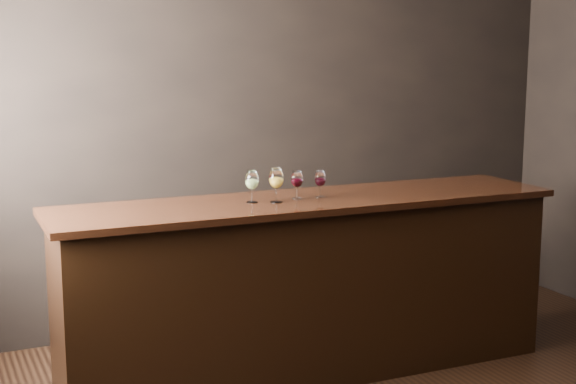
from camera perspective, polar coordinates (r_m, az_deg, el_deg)
name	(u,v)px	position (r m, az deg, el deg)	size (l,w,h in m)	color
room_shell	(391,96)	(4.03, 7.31, 6.78)	(5.02, 4.52, 2.81)	black
bar_counter	(309,289)	(5.11, 1.49, -6.92)	(3.11, 0.67, 1.09)	black
bar_top	(309,202)	(4.98, 1.51, -0.68)	(3.22, 0.75, 0.04)	black
back_bar_shelf	(234,278)	(5.93, -3.84, -6.10)	(2.19, 0.40, 0.79)	black
glass_white	(252,181)	(4.82, -2.58, 0.80)	(0.08, 0.08, 0.20)	white
glass_amber	(276,179)	(4.82, -0.84, 0.92)	(0.09, 0.09, 0.21)	white
glass_red_a	(297,180)	(4.94, 0.64, 0.88)	(0.08, 0.08, 0.18)	white
glass_red_b	(320,179)	(5.00, 2.31, 0.92)	(0.07, 0.07, 0.17)	white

